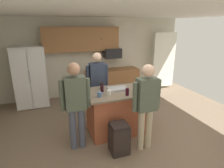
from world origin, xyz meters
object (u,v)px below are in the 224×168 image
person_host_foreground (97,81)px  person_guest_right (146,102)px  kitchen_island (116,111)px  glass_dark_ale (127,92)px  serving_tray (118,89)px  microwave_over_range (112,53)px  refrigerator (31,77)px  mug_blue_stoneware (109,92)px  tumbler_amber (136,87)px  trash_bin (119,138)px  glass_short_whisky (134,89)px  glass_stout_tall (102,86)px  mug_ceramic_white (100,94)px  glass_pilsner (102,89)px  person_guest_left (76,101)px

person_host_foreground → person_guest_right: size_ratio=1.01×
kitchen_island → person_guest_right: (0.30, -0.78, 0.49)m
glass_dark_ale → serving_tray: glass_dark_ale is taller
microwave_over_range → refrigerator: bearing=-177.4°
mug_blue_stoneware → tumbler_amber: bearing=6.0°
person_guest_right → trash_bin: person_guest_right is taller
microwave_over_range → glass_short_whisky: size_ratio=3.73×
glass_dark_ale → refrigerator: bearing=127.9°
person_guest_right → glass_stout_tall: size_ratio=11.75×
refrigerator → trash_bin: 3.45m
mug_ceramic_white → mug_blue_stoneware: bearing=9.8°
glass_pilsner → glass_stout_tall: 0.19m
kitchen_island → glass_dark_ale: glass_dark_ale is taller
glass_stout_tall → trash_bin: (0.03, -1.01, -0.74)m
glass_pilsner → mug_blue_stoneware: glass_pilsner is taller
person_guest_left → serving_tray: (1.01, 0.42, -0.01)m
glass_stout_tall → glass_short_whisky: (0.59, -0.46, 0.00)m
person_guest_left → person_guest_right: (1.24, -0.45, -0.02)m
mug_ceramic_white → mug_blue_stoneware: mug_blue_stoneware is taller
kitchen_island → glass_stout_tall: size_ratio=9.41×
person_host_foreground → glass_dark_ale: (0.33, -1.10, 0.05)m
person_host_foreground → tumbler_amber: 1.09m
glass_stout_tall → mug_ceramic_white: size_ratio=1.11×
trash_bin → glass_stout_tall: bearing=91.8°
serving_tray → trash_bin: 1.12m
tumbler_amber → glass_dark_ale: bearing=-144.7°
kitchen_island → glass_short_whisky: bearing=-30.9°
kitchen_island → tumbler_amber: tumbler_amber is taller
glass_pilsner → tumbler_amber: size_ratio=0.83×
person_guest_left → person_guest_right: person_guest_left is taller
person_host_foreground → glass_stout_tall: size_ratio=11.90×
person_guest_right → serving_tray: bearing=-5.7°
refrigerator → person_guest_left: size_ratio=1.03×
serving_tray → microwave_over_range: bearing=73.5°
glass_dark_ale → tumbler_amber: 0.37m
glass_dark_ale → tumbler_amber: bearing=35.3°
kitchen_island → refrigerator: bearing=129.8°
person_guest_right → glass_dark_ale: bearing=-0.0°
refrigerator → glass_dark_ale: refrigerator is taller
refrigerator → serving_tray: size_ratio=4.06×
mug_ceramic_white → tumbler_amber: 0.87m
refrigerator → glass_short_whisky: (2.19, -2.43, 0.15)m
refrigerator → tumbler_amber: refrigerator is taller
kitchen_island → mug_ceramic_white: bearing=-156.4°
person_guest_right → serving_tray: 0.90m
trash_bin → person_host_foreground: bearing=89.6°
glass_pilsner → serving_tray: 0.37m
person_guest_right → tumbler_amber: bearing=-31.0°
serving_tray → trash_bin: (-0.29, -0.83, -0.69)m
glass_pilsner → glass_dark_ale: (0.42, -0.38, 0.01)m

